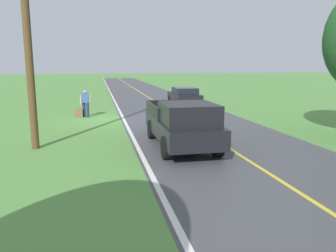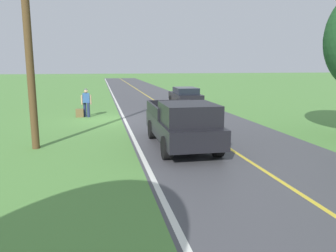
# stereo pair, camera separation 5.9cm
# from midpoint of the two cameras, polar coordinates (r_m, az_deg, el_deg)

# --- Properties ---
(ground_plane) EXTENTS (200.00, 200.00, 0.00)m
(ground_plane) POSITION_cam_midpoint_polar(r_m,az_deg,el_deg) (19.66, -10.45, 1.10)
(ground_plane) COLOR #568E42
(road_surface) EXTENTS (7.18, 120.00, 0.00)m
(road_surface) POSITION_cam_midpoint_polar(r_m,az_deg,el_deg) (20.24, 1.93, 1.55)
(road_surface) COLOR #47474C
(road_surface) RESTS_ON ground
(lane_edge_line) EXTENTS (0.16, 117.60, 0.00)m
(lane_edge_line) POSITION_cam_midpoint_polar(r_m,az_deg,el_deg) (19.71, -7.74, 1.22)
(lane_edge_line) COLOR silver
(lane_edge_line) RESTS_ON ground
(lane_centre_line) EXTENTS (0.14, 117.60, 0.00)m
(lane_centre_line) POSITION_cam_midpoint_polar(r_m,az_deg,el_deg) (20.24, 1.93, 1.56)
(lane_centre_line) COLOR gold
(lane_centre_line) RESTS_ON ground
(hitchhiker_walking) EXTENTS (0.62, 0.51, 1.75)m
(hitchhiker_walking) POSITION_cam_midpoint_polar(r_m,az_deg,el_deg) (20.82, -14.11, 4.20)
(hitchhiker_walking) COLOR navy
(hitchhiker_walking) RESTS_ON ground
(suitcase_carried) EXTENTS (0.46, 0.20, 0.52)m
(suitcase_carried) POSITION_cam_midpoint_polar(r_m,az_deg,el_deg) (20.85, -15.19, 2.16)
(suitcase_carried) COLOR brown
(suitcase_carried) RESTS_ON ground
(pickup_truck_passing) EXTENTS (2.14, 5.42, 1.82)m
(pickup_truck_passing) POSITION_cam_midpoint_polar(r_m,az_deg,el_deg) (12.61, 2.41, 0.50)
(pickup_truck_passing) COLOR black
(pickup_truck_passing) RESTS_ON ground
(sedan_near_oncoming) EXTENTS (2.01, 4.44, 1.41)m
(sedan_near_oncoming) POSITION_cam_midpoint_polar(r_m,az_deg,el_deg) (26.10, 2.76, 5.23)
(sedan_near_oncoming) COLOR black
(sedan_near_oncoming) RESTS_ON ground
(utility_pole_roadside) EXTENTS (0.28, 0.28, 8.86)m
(utility_pole_roadside) POSITION_cam_midpoint_polar(r_m,az_deg,el_deg) (13.36, -23.27, 15.16)
(utility_pole_roadside) COLOR brown
(utility_pole_roadside) RESTS_ON ground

